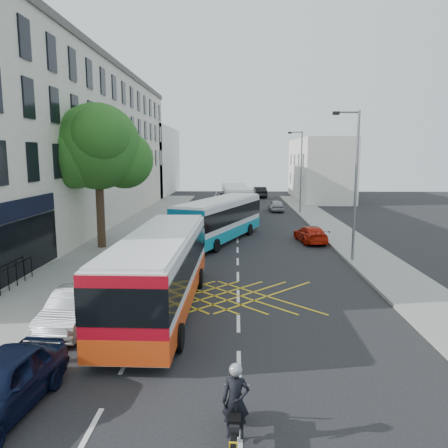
# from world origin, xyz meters

# --- Properties ---
(ground) EXTENTS (120.00, 120.00, 0.00)m
(ground) POSITION_xyz_m (0.00, 0.00, 0.00)
(ground) COLOR black
(ground) RESTS_ON ground
(pavement_left) EXTENTS (5.00, 70.00, 0.15)m
(pavement_left) POSITION_xyz_m (-8.50, 15.00, 0.07)
(pavement_left) COLOR gray
(pavement_left) RESTS_ON ground
(pavement_right) EXTENTS (3.00, 70.00, 0.15)m
(pavement_right) POSITION_xyz_m (7.50, 15.00, 0.07)
(pavement_right) COLOR gray
(pavement_right) RESTS_ON ground
(terrace_main) EXTENTS (8.30, 45.00, 13.50)m
(terrace_main) POSITION_xyz_m (-14.00, 24.49, 6.76)
(terrace_main) COLOR beige
(terrace_main) RESTS_ON ground
(terrace_far) EXTENTS (8.00, 20.00, 10.00)m
(terrace_far) POSITION_xyz_m (-14.00, 55.00, 5.00)
(terrace_far) COLOR silver
(terrace_far) RESTS_ON ground
(building_right) EXTENTS (6.00, 18.00, 8.00)m
(building_right) POSITION_xyz_m (11.00, 48.00, 4.00)
(building_right) COLOR silver
(building_right) RESTS_ON ground
(street_tree) EXTENTS (6.30, 5.70, 8.80)m
(street_tree) POSITION_xyz_m (-8.51, 14.97, 6.29)
(street_tree) COLOR #382619
(street_tree) RESTS_ON pavement_left
(lamp_near) EXTENTS (1.45, 0.15, 8.00)m
(lamp_near) POSITION_xyz_m (6.20, 12.00, 4.62)
(lamp_near) COLOR slate
(lamp_near) RESTS_ON pavement_right
(lamp_far) EXTENTS (1.45, 0.15, 8.00)m
(lamp_far) POSITION_xyz_m (6.20, 32.00, 4.62)
(lamp_far) COLOR slate
(lamp_far) RESTS_ON pavement_right
(bus_near) EXTENTS (2.75, 10.56, 2.96)m
(bus_near) POSITION_xyz_m (-2.94, 4.28, 1.56)
(bus_near) COLOR silver
(bus_near) RESTS_ON ground
(bus_mid) EXTENTS (5.86, 10.49, 2.90)m
(bus_mid) POSITION_xyz_m (-1.21, 17.85, 1.53)
(bus_mid) COLOR silver
(bus_mid) RESTS_ON ground
(bus_far) EXTENTS (3.10, 10.57, 2.94)m
(bus_far) POSITION_xyz_m (-0.11, 30.07, 1.55)
(bus_far) COLOR silver
(bus_far) RESTS_ON ground
(motorbike) EXTENTS (0.59, 1.94, 1.72)m
(motorbike) POSITION_xyz_m (-0.09, -3.37, 0.81)
(motorbike) COLOR black
(motorbike) RESTS_ON ground
(parked_car_silver) EXTENTS (1.48, 4.01, 1.31)m
(parked_car_silver) POSITION_xyz_m (-5.60, 2.59, 0.66)
(parked_car_silver) COLOR #A3A6AB
(parked_car_silver) RESTS_ON ground
(red_hatchback) EXTENTS (2.04, 4.04, 1.13)m
(red_hatchback) POSITION_xyz_m (4.94, 17.60, 0.56)
(red_hatchback) COLOR red
(red_hatchback) RESTS_ON ground
(distant_car_grey) EXTENTS (2.48, 5.09, 1.39)m
(distant_car_grey) POSITION_xyz_m (-1.39, 41.39, 0.70)
(distant_car_grey) COLOR #45464D
(distant_car_grey) RESTS_ON ground
(distant_car_silver) EXTENTS (1.50, 3.61, 1.22)m
(distant_car_silver) POSITION_xyz_m (4.09, 34.09, 0.61)
(distant_car_silver) COLOR #A3A5AB
(distant_car_silver) RESTS_ON ground
(distant_car_dark) EXTENTS (2.01, 4.70, 1.51)m
(distant_car_dark) POSITION_xyz_m (3.12, 49.31, 0.75)
(distant_car_dark) COLOR black
(distant_car_dark) RESTS_ON ground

